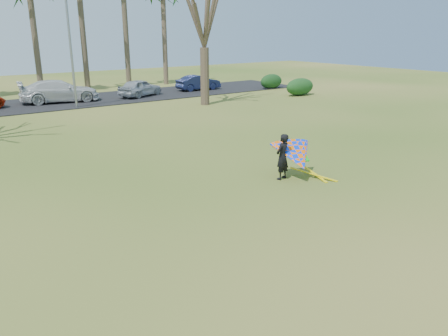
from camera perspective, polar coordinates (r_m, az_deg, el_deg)
ground at (r=12.22m, az=5.58°, el=-7.21°), size 100.00×100.00×0.00m
parking_strip at (r=34.43m, az=-23.43°, el=7.59°), size 46.00×7.00×0.06m
bare_tree_right at (r=31.55m, az=-2.64°, el=20.13°), size 6.27×6.27×9.21m
streetlight at (r=31.73m, az=-19.19°, el=15.42°), size 2.28×0.18×8.00m
hedge_near at (r=37.02m, az=9.89°, el=10.41°), size 2.82×1.28×1.41m
hedge_far at (r=41.04m, az=6.19°, el=11.18°), size 2.39×1.13×1.33m
car_3 at (r=34.76m, az=-20.71°, el=9.38°), size 5.85×3.14×1.61m
car_4 at (r=36.19m, az=-10.91°, el=10.26°), size 4.31×3.12×1.36m
car_5 at (r=39.53m, az=-3.36°, el=11.08°), size 3.99×1.50×1.30m
kite_flyer at (r=15.71m, az=9.28°, el=1.57°), size 2.13×2.39×2.02m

